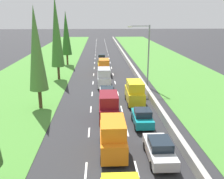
{
  "coord_description": "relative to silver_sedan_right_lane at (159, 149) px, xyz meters",
  "views": [
    {
      "loc": [
        -0.74,
        -0.59,
        10.24
      ],
      "look_at": [
        0.84,
        30.79,
        1.22
      ],
      "focal_mm": 41.41,
      "sensor_mm": 36.0,
      "label": 1
    }
  ],
  "objects": [
    {
      "name": "ground_plane",
      "position": [
        -3.59,
        43.83,
        -0.81
      ],
      "size": [
        300.0,
        300.0,
        0.0
      ],
      "primitive_type": "plane",
      "color": "#28282B",
      "rests_on": "ground"
    },
    {
      "name": "grass_verge_left",
      "position": [
        -16.24,
        43.83,
        -0.79
      ],
      "size": [
        14.0,
        140.0,
        0.04
      ],
      "primitive_type": "cube",
      "color": "#478433",
      "rests_on": "ground"
    },
    {
      "name": "lane_markings",
      "position": [
        -3.59,
        43.83,
        -0.81
      ],
      "size": [
        3.64,
        116.0,
        0.01
      ],
      "color": "white",
      "rests_on": "ground"
    },
    {
      "name": "maroon_van_centre_lane",
      "position": [
        -3.43,
        7.75,
        0.59
      ],
      "size": [
        1.96,
        4.9,
        2.82
      ],
      "color": "maroon",
      "rests_on": "ground"
    },
    {
      "name": "grass_verge_right",
      "position": [
        10.76,
        43.83,
        -0.79
      ],
      "size": [
        14.0,
        140.0,
        0.04
      ],
      "primitive_type": "cube",
      "color": "#478433",
      "rests_on": "ground"
    },
    {
      "name": "street_light_mast",
      "position": [
        2.43,
        19.92,
        4.42
      ],
      "size": [
        3.2,
        0.28,
        9.0
      ],
      "color": "gray",
      "rests_on": "ground"
    },
    {
      "name": "poplar_tree_third",
      "position": [
        -11.06,
        25.57,
        6.9
      ],
      "size": [
        2.13,
        2.13,
        13.32
      ],
      "color": "#4C3823",
      "rests_on": "ground"
    },
    {
      "name": "white_sedan_centre_lane",
      "position": [
        -3.41,
        14.29,
        0.0
      ],
      "size": [
        1.82,
        4.5,
        1.64
      ],
      "color": "white",
      "rests_on": "ground"
    },
    {
      "name": "yellow_sedan_centre_lane",
      "position": [
        -3.72,
        35.32,
        0.0
      ],
      "size": [
        1.82,
        4.5,
        1.64
      ],
      "color": "yellow",
      "rests_on": "ground"
    },
    {
      "name": "median_barrier",
      "position": [
        2.11,
        43.83,
        -0.39
      ],
      "size": [
        0.44,
        120.0,
        0.85
      ],
      "primitive_type": "cube",
      "color": "#9E9B93",
      "rests_on": "ground"
    },
    {
      "name": "silver_van_centre_lane",
      "position": [
        -3.63,
        20.5,
        0.59
      ],
      "size": [
        1.96,
        4.9,
        2.82
      ],
      "color": "silver",
      "rests_on": "ground"
    },
    {
      "name": "teal_hatchback_right_lane",
      "position": [
        -0.26,
        6.14,
        0.02
      ],
      "size": [
        1.74,
        3.9,
        1.72
      ],
      "color": "teal",
      "rests_on": "ground"
    },
    {
      "name": "orange_van_centre_lane",
      "position": [
        -3.37,
        1.07,
        0.59
      ],
      "size": [
        1.96,
        4.9,
        2.82
      ],
      "color": "orange",
      "rests_on": "ground"
    },
    {
      "name": "silver_sedan_right_lane",
      "position": [
        0.0,
        0.0,
        0.0
      ],
      "size": [
        1.82,
        4.5,
        1.64
      ],
      "color": "silver",
      "rests_on": "ground"
    },
    {
      "name": "grey_sedan_centre_lane",
      "position": [
        -3.75,
        42.85,
        0.0
      ],
      "size": [
        1.82,
        4.5,
        1.64
      ],
      "color": "slate",
      "rests_on": "ground"
    },
    {
      "name": "yellow_van_right_lane",
      "position": [
        -0.13,
        12.59,
        0.59
      ],
      "size": [
        1.96,
        4.9,
        2.82
      ],
      "color": "yellow",
      "rests_on": "ground"
    },
    {
      "name": "orange_van_centre_lane_sixth",
      "position": [
        -3.47,
        28.76,
        0.59
      ],
      "size": [
        1.96,
        4.9,
        2.82
      ],
      "color": "orange",
      "rests_on": "ground"
    },
    {
      "name": "poplar_tree_second",
      "position": [
        -11.11,
        11.62,
        5.93
      ],
      "size": [
        2.08,
        2.08,
        11.38
      ],
      "color": "#4C3823",
      "rests_on": "ground"
    },
    {
      "name": "poplar_tree_fourth",
      "position": [
        -11.15,
        38.81,
        5.88
      ],
      "size": [
        2.08,
        2.08,
        11.29
      ],
      "color": "#4C3823",
      "rests_on": "ground"
    }
  ]
}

